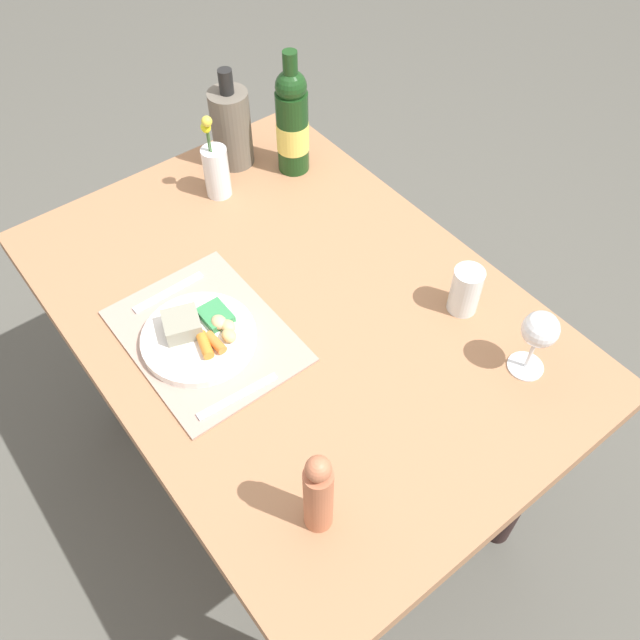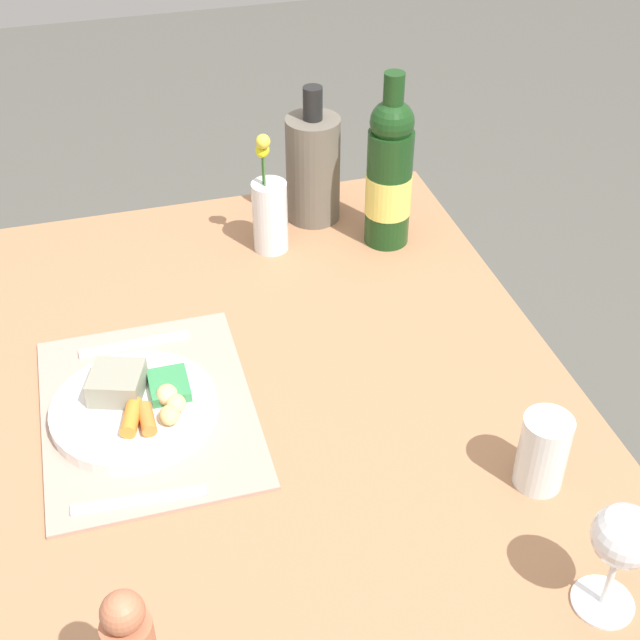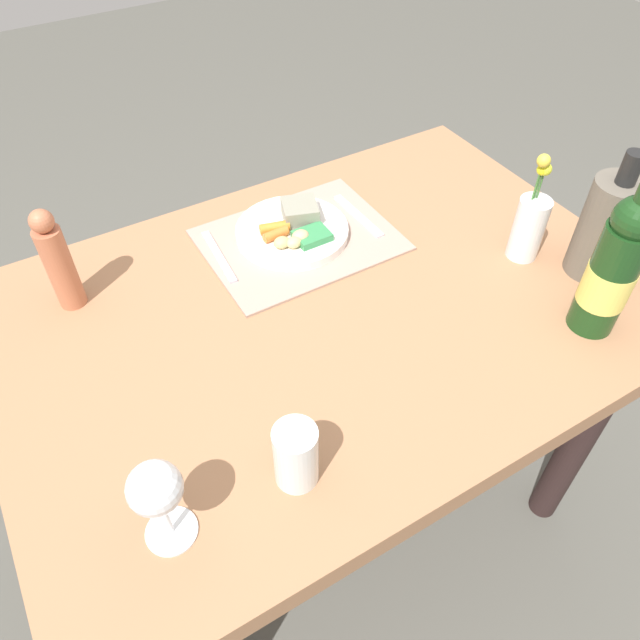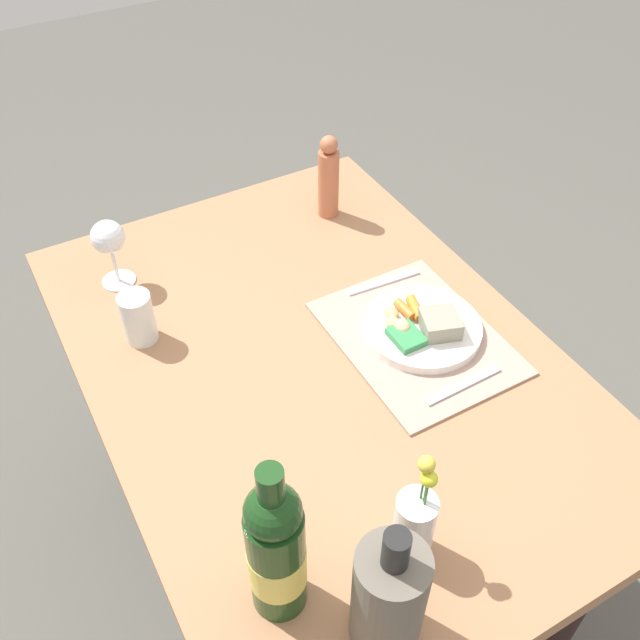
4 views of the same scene
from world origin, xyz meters
The scene contains 12 objects.
ground_plane centered at (0.00, 0.00, 0.00)m, with size 8.00×8.00×0.00m, color #53524A.
dining_table centered at (0.00, 0.00, 0.66)m, with size 1.23×0.86×0.77m.
placemat centered at (-0.04, -0.20, 0.77)m, with size 0.39×0.30×0.01m, color tan.
dinner_plate centered at (-0.04, -0.21, 0.79)m, with size 0.24×0.24×0.06m.
fork centered at (-0.19, -0.20, 0.78)m, with size 0.02×0.17×0.01m, color silver.
knife centered at (0.13, -0.23, 0.78)m, with size 0.02×0.17×0.01m, color silver.
water_tumbler centered at (0.23, 0.28, 0.82)m, with size 0.06×0.06×0.11m.
wine_glass centered at (0.42, 0.27, 0.88)m, with size 0.07×0.07×0.16m.
pepper_mill centered at (0.41, -0.25, 0.87)m, with size 0.05×0.05×0.21m.
flower_vase centered at (-0.42, 0.07, 0.84)m, with size 0.06×0.06×0.23m.
wine_bottle centered at (-0.38, 0.28, 0.91)m, with size 0.08×0.08×0.32m.
cooler_bottle centered at (-0.50, 0.18, 0.87)m, with size 0.10×0.10×0.26m.
Camera 4 is at (-0.82, 0.46, 1.80)m, focal length 40.02 mm.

